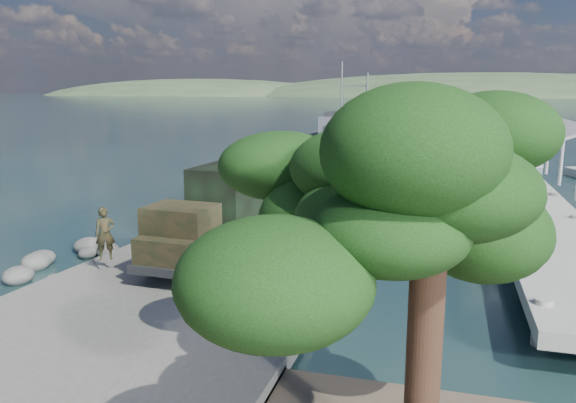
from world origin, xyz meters
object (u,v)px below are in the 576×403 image
at_px(pier, 518,180).
at_px(military_truck, 215,214).
at_px(soldier, 106,244).
at_px(overhang_tree, 402,195).
at_px(sailboat_far, 525,161).
at_px(landing_craft, 334,172).

relative_size(pier, military_truck, 5.61).
distance_m(pier, military_truck, 21.40).
bearing_deg(pier, soldier, -130.51).
xyz_separation_m(military_truck, soldier, (-3.35, -2.55, -0.78)).
bearing_deg(soldier, military_truck, 2.08).
bearing_deg(soldier, overhang_tree, -71.22).
height_order(pier, soldier, pier).
distance_m(military_truck, overhang_tree, 13.86).
bearing_deg(military_truck, sailboat_far, 70.39).
height_order(landing_craft, military_truck, landing_craft).
height_order(landing_craft, soldier, landing_craft).
bearing_deg(military_truck, pier, 55.45).
relative_size(landing_craft, overhang_tree, 4.73).
relative_size(military_truck, soldier, 3.93).
distance_m(pier, soldier, 25.48).
bearing_deg(pier, landing_craft, 156.93).
distance_m(landing_craft, overhang_tree, 34.20).
bearing_deg(overhang_tree, soldier, 143.96).
bearing_deg(military_truck, overhang_tree, -49.83).
bearing_deg(sailboat_far, military_truck, -128.12).
bearing_deg(pier, overhang_tree, -100.57).
bearing_deg(landing_craft, military_truck, -92.45).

